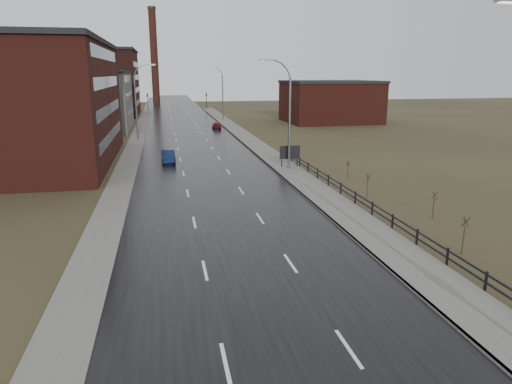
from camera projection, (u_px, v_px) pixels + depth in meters
name	position (u px, v px, depth m)	size (l,w,h in m)	color
road	(191.00, 140.00, 69.61)	(14.00, 300.00, 0.06)	black
sidewalk_right	(289.00, 171.00, 47.53)	(3.20, 180.00, 0.18)	#595651
curb_right	(275.00, 171.00, 47.23)	(0.16, 180.00, 0.18)	slate
sidewalk_left	(136.00, 142.00, 68.03)	(2.40, 260.00, 0.12)	#595651
warehouse_near	(4.00, 104.00, 49.67)	(22.44, 28.56, 13.50)	#471914
warehouse_mid	(83.00, 100.00, 81.92)	(16.32, 20.40, 10.50)	slate
warehouse_far	(81.00, 83.00, 108.79)	(26.52, 24.48, 15.50)	#331611
building_right	(330.00, 101.00, 95.20)	(18.36, 16.32, 8.50)	#471914
smokestack	(154.00, 56.00, 149.92)	(2.70, 2.70, 30.70)	#331611
streetlight_right_mid	(287.00, 114.00, 47.00)	(3.36, 0.28, 11.35)	slate
streetlight_left	(138.00, 101.00, 68.57)	(3.36, 0.28, 11.35)	slate
streetlight_right_far	(221.00, 93.00, 98.22)	(3.36, 0.28, 11.35)	slate
guardrail	(377.00, 210.00, 31.86)	(0.10, 53.05, 1.10)	black
shrub_c	(464.00, 234.00, 25.61)	(0.54, 0.57, 2.26)	#382D23
shrub_d	(434.00, 204.00, 31.98)	(0.48, 0.50, 1.99)	#382D23
shrub_e	(368.00, 185.00, 37.08)	(0.52, 0.54, 2.17)	#382D23
shrub_f	(348.00, 169.00, 44.51)	(0.41, 0.43, 1.70)	#382D23
billboard	(290.00, 153.00, 48.89)	(2.24, 0.17, 2.48)	black
traffic_light_left	(147.00, 94.00, 123.84)	(0.58, 2.73, 5.30)	black
traffic_light_right	(206.00, 93.00, 126.90)	(0.58, 2.73, 5.30)	black
car_near	(168.00, 157.00, 52.05)	(1.48, 4.23, 1.39)	#0C193E
car_far	(217.00, 126.00, 83.64)	(1.51, 3.76, 1.28)	#570E13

